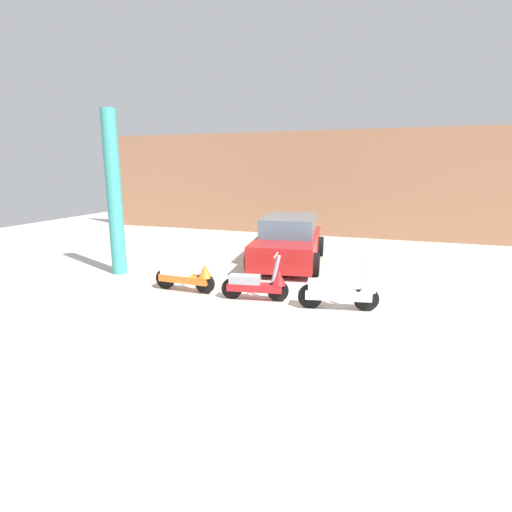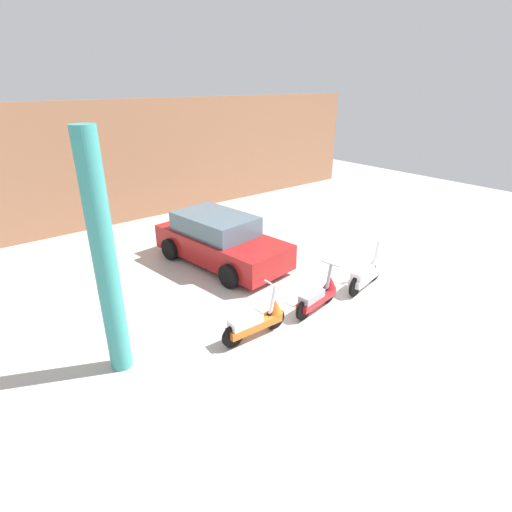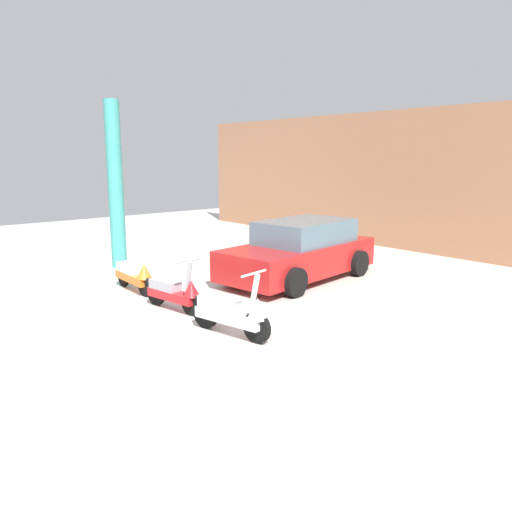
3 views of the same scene
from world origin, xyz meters
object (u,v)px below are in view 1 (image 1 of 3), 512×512
scooter_front_left (187,275)px  scooter_front_center (342,291)px  car_rear_left (289,241)px  support_column_side (114,194)px  scooter_front_right (258,284)px

scooter_front_left → scooter_front_center: scooter_front_center is taller
scooter_front_left → car_rear_left: size_ratio=0.36×
car_rear_left → scooter_front_left: bearing=-30.4°
scooter_front_center → support_column_side: 5.98m
scooter_front_right → car_rear_left: (-0.24, 3.37, 0.28)m
scooter_front_right → scooter_front_center: 1.68m
support_column_side → scooter_front_center: bearing=-8.4°
scooter_front_right → car_rear_left: 3.39m
scooter_front_left → support_column_side: (-2.38, 0.79, 1.65)m
scooter_front_center → support_column_side: bearing=160.5°
scooter_front_right → support_column_side: support_column_side is taller
scooter_front_right → scooter_front_left: bearing=169.0°
scooter_front_right → support_column_side: size_ratio=0.34×
scooter_front_left → support_column_side: support_column_side is taller
car_rear_left → support_column_side: (-3.77, -2.52, 1.38)m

